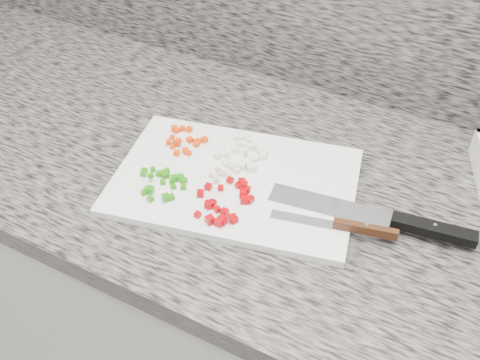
% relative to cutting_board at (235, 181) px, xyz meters
% --- Properties ---
extents(cabinet, '(3.92, 0.62, 0.86)m').
position_rel_cutting_board_xyz_m(cabinet, '(0.11, 0.06, -0.48)').
color(cabinet, silver).
rests_on(cabinet, ground).
extents(countertop, '(3.96, 0.64, 0.04)m').
position_rel_cutting_board_xyz_m(countertop, '(0.11, 0.06, -0.03)').
color(countertop, '#666159').
rests_on(countertop, cabinet).
extents(cutting_board, '(0.45, 0.35, 0.01)m').
position_rel_cutting_board_xyz_m(cutting_board, '(0.00, 0.00, 0.00)').
color(cutting_board, white).
rests_on(cutting_board, countertop).
extents(carrot_pile, '(0.08, 0.08, 0.02)m').
position_rel_cutting_board_xyz_m(carrot_pile, '(-0.13, 0.04, 0.01)').
color(carrot_pile, '#F23F05').
rests_on(carrot_pile, cutting_board).
extents(onion_pile, '(0.09, 0.10, 0.02)m').
position_rel_cutting_board_xyz_m(onion_pile, '(-0.01, 0.05, 0.01)').
color(onion_pile, white).
rests_on(onion_pile, cutting_board).
extents(green_pepper_pile, '(0.09, 0.08, 0.02)m').
position_rel_cutting_board_xyz_m(green_pepper_pile, '(-0.10, -0.07, 0.01)').
color(green_pepper_pile, '#23860C').
rests_on(green_pepper_pile, cutting_board).
extents(red_pepper_pile, '(0.09, 0.12, 0.01)m').
position_rel_cutting_board_xyz_m(red_pepper_pile, '(0.02, -0.06, 0.01)').
color(red_pepper_pile, '#B70208').
rests_on(red_pepper_pile, cutting_board).
extents(garlic_pile, '(0.04, 0.04, 0.01)m').
position_rel_cutting_board_xyz_m(garlic_pile, '(-0.03, -0.01, 0.01)').
color(garlic_pile, beige).
rests_on(garlic_pile, cutting_board).
extents(chef_knife, '(0.32, 0.07, 0.02)m').
position_rel_cutting_board_xyz_m(chef_knife, '(0.27, 0.02, 0.01)').
color(chef_knife, silver).
rests_on(chef_knife, cutting_board).
extents(paring_knife, '(0.19, 0.06, 0.02)m').
position_rel_cutting_board_xyz_m(paring_knife, '(0.21, -0.02, 0.01)').
color(paring_knife, silver).
rests_on(paring_knife, cutting_board).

